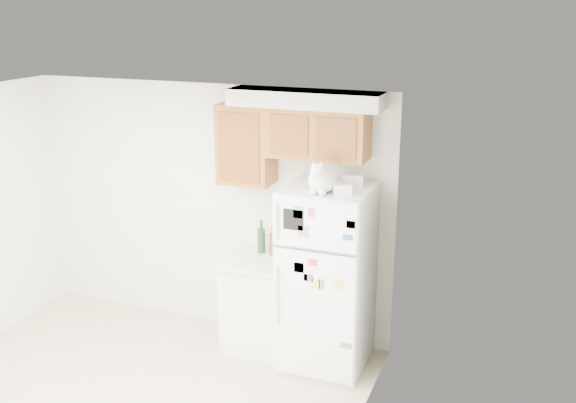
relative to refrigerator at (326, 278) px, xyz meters
The scene contains 8 objects.
room_shell 2.02m from the refrigerator, 132.46° to the right, with size 3.84×4.04×2.52m.
refrigerator is the anchor object (origin of this frame).
base_counter 0.80m from the refrigerator, behind, with size 0.64×0.64×0.92m.
cat 0.98m from the refrigerator, 90.98° to the right, with size 0.29×0.43×0.30m.
storage_box_back 0.93m from the refrigerator, 37.88° to the left, with size 0.18×0.13×0.10m, color white.
storage_box_front 0.93m from the refrigerator, 42.95° to the right, with size 0.15×0.11×0.09m, color white.
bottle_green 0.79m from the refrigerator, 163.78° to the left, with size 0.08×0.08×0.32m, color #19381E, non-canonical shape.
bottle_amber 0.66m from the refrigerator, 162.36° to the left, with size 0.07×0.07×0.29m, color #593814, non-canonical shape.
Camera 1 is at (3.05, -3.78, 3.27)m, focal length 42.00 mm.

